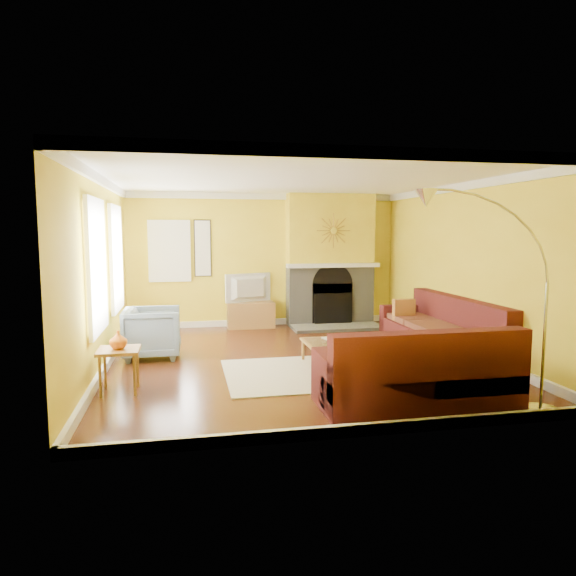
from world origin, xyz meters
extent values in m
cube|color=#562812|center=(0.00, 0.00, -0.01)|extent=(5.50, 6.00, 0.02)
cube|color=white|center=(0.00, 0.00, 2.71)|extent=(5.50, 6.00, 0.02)
cube|color=yellow|center=(0.00, 3.01, 1.35)|extent=(5.50, 0.02, 2.70)
cube|color=yellow|center=(0.00, -3.01, 1.35)|extent=(5.50, 0.02, 2.70)
cube|color=yellow|center=(-2.76, 0.00, 1.35)|extent=(0.02, 6.00, 2.70)
cube|color=yellow|center=(2.76, 0.00, 1.35)|extent=(0.02, 6.00, 2.70)
cube|color=white|center=(-2.72, 1.30, 1.50)|extent=(0.06, 1.22, 1.72)
cube|color=white|center=(-2.72, -0.60, 1.50)|extent=(0.06, 1.22, 1.72)
cube|color=white|center=(-1.90, 2.96, 1.55)|extent=(0.82, 0.06, 1.22)
cube|color=white|center=(-1.25, 2.97, 1.60)|extent=(0.34, 0.04, 1.14)
cube|color=white|center=(1.35, 2.56, 1.25)|extent=(1.92, 0.22, 0.08)
cube|color=gray|center=(1.35, 2.25, 0.03)|extent=(1.80, 0.70, 0.06)
cube|color=beige|center=(0.09, -0.78, 0.01)|extent=(2.40, 1.80, 0.02)
cube|color=olive|center=(-0.33, 2.72, 0.26)|extent=(0.94, 0.42, 0.52)
imported|color=black|center=(-0.33, 2.72, 0.81)|extent=(0.99, 0.47, 0.58)
cube|color=white|center=(0.01, 2.80, 0.15)|extent=(0.31, 0.31, 0.31)
imported|color=slate|center=(-2.12, 0.57, 0.39)|extent=(0.86, 0.83, 0.78)
imported|color=orange|center=(-2.41, -1.12, 0.65)|extent=(0.21, 0.21, 0.22)
imported|color=white|center=(0.38, -0.39, 0.37)|extent=(0.29, 0.35, 0.03)
camera|label=1|loc=(-1.60, -7.45, 1.94)|focal=32.00mm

